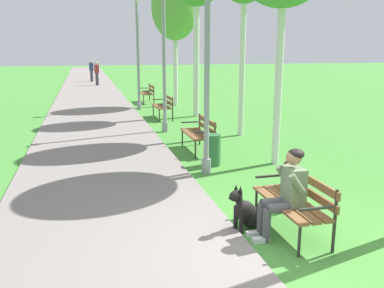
{
  "coord_description": "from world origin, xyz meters",
  "views": [
    {
      "loc": [
        -2.32,
        -4.53,
        2.57
      ],
      "look_at": [
        -0.53,
        2.52,
        0.9
      ],
      "focal_mm": 39.32,
      "sensor_mm": 36.0,
      "label": 1
    }
  ],
  "objects_px": {
    "lamp_post_far": "(138,51)",
    "pedestrian_distant": "(97,73)",
    "lamp_post_near": "(207,70)",
    "person_seated_on_near_bench": "(286,190)",
    "pedestrian_further_distant": "(91,71)",
    "park_bench_furthest": "(148,92)",
    "lamp_post_mid": "(164,57)",
    "park_bench_near": "(296,198)",
    "park_bench_mid": "(200,131)",
    "litter_bin": "(212,150)",
    "dog_black": "(248,212)",
    "birch_tree_fifth": "(175,7)",
    "park_bench_far": "(164,105)"
  },
  "relations": [
    {
      "from": "park_bench_mid",
      "to": "dog_black",
      "type": "bearing_deg",
      "value": -97.0
    },
    {
      "from": "park_bench_mid",
      "to": "pedestrian_distant",
      "type": "height_order",
      "value": "pedestrian_distant"
    },
    {
      "from": "person_seated_on_near_bench",
      "to": "park_bench_mid",
      "type": "bearing_deg",
      "value": 88.05
    },
    {
      "from": "lamp_post_near",
      "to": "pedestrian_distant",
      "type": "relative_size",
      "value": 2.5
    },
    {
      "from": "person_seated_on_near_bench",
      "to": "pedestrian_further_distant",
      "type": "xyz_separation_m",
      "value": [
        -2.04,
        28.31,
        0.16
      ]
    },
    {
      "from": "lamp_post_near",
      "to": "birch_tree_fifth",
      "type": "height_order",
      "value": "birch_tree_fifth"
    },
    {
      "from": "person_seated_on_near_bench",
      "to": "lamp_post_far",
      "type": "height_order",
      "value": "lamp_post_far"
    },
    {
      "from": "dog_black",
      "to": "litter_bin",
      "type": "height_order",
      "value": "dog_black"
    },
    {
      "from": "litter_bin",
      "to": "park_bench_mid",
      "type": "bearing_deg",
      "value": 86.58
    },
    {
      "from": "lamp_post_near",
      "to": "pedestrian_distant",
      "type": "xyz_separation_m",
      "value": [
        -1.55,
        21.69,
        -1.29
      ]
    },
    {
      "from": "person_seated_on_near_bench",
      "to": "litter_bin",
      "type": "relative_size",
      "value": 1.79
    },
    {
      "from": "dog_black",
      "to": "litter_bin",
      "type": "distance_m",
      "value": 3.41
    },
    {
      "from": "lamp_post_mid",
      "to": "pedestrian_distant",
      "type": "height_order",
      "value": "lamp_post_mid"
    },
    {
      "from": "lamp_post_far",
      "to": "pedestrian_distant",
      "type": "bearing_deg",
      "value": 96.45
    },
    {
      "from": "park_bench_mid",
      "to": "person_seated_on_near_bench",
      "type": "xyz_separation_m",
      "value": [
        -0.17,
        -5.09,
        0.17
      ]
    },
    {
      "from": "dog_black",
      "to": "lamp_post_near",
      "type": "xyz_separation_m",
      "value": [
        0.21,
        2.86,
        1.87
      ]
    },
    {
      "from": "park_bench_furthest",
      "to": "person_seated_on_near_bench",
      "type": "xyz_separation_m",
      "value": [
        -0.31,
        -15.04,
        0.17
      ]
    },
    {
      "from": "lamp_post_near",
      "to": "pedestrian_distant",
      "type": "distance_m",
      "value": 21.78
    },
    {
      "from": "dog_black",
      "to": "lamp_post_near",
      "type": "distance_m",
      "value": 3.43
    },
    {
      "from": "park_bench_near",
      "to": "lamp_post_mid",
      "type": "bearing_deg",
      "value": 93.19
    },
    {
      "from": "park_bench_mid",
      "to": "lamp_post_mid",
      "type": "distance_m",
      "value": 3.25
    },
    {
      "from": "lamp_post_far",
      "to": "pedestrian_further_distant",
      "type": "bearing_deg",
      "value": 96.12
    },
    {
      "from": "lamp_post_near",
      "to": "pedestrian_further_distant",
      "type": "height_order",
      "value": "lamp_post_near"
    },
    {
      "from": "park_bench_near",
      "to": "lamp_post_mid",
      "type": "distance_m",
      "value": 7.89
    },
    {
      "from": "park_bench_furthest",
      "to": "person_seated_on_near_bench",
      "type": "height_order",
      "value": "person_seated_on_near_bench"
    },
    {
      "from": "park_bench_near",
      "to": "park_bench_furthest",
      "type": "bearing_deg",
      "value": 89.61
    },
    {
      "from": "dog_black",
      "to": "pedestrian_distant",
      "type": "xyz_separation_m",
      "value": [
        -1.34,
        24.55,
        0.58
      ]
    },
    {
      "from": "park_bench_near",
      "to": "litter_bin",
      "type": "distance_m",
      "value": 3.63
    },
    {
      "from": "park_bench_furthest",
      "to": "person_seated_on_near_bench",
      "type": "distance_m",
      "value": 15.05
    },
    {
      "from": "lamp_post_mid",
      "to": "litter_bin",
      "type": "bearing_deg",
      "value": -85.59
    },
    {
      "from": "dog_black",
      "to": "lamp_post_far",
      "type": "distance_m",
      "value": 12.66
    },
    {
      "from": "park_bench_mid",
      "to": "park_bench_far",
      "type": "bearing_deg",
      "value": 89.48
    },
    {
      "from": "dog_black",
      "to": "lamp_post_far",
      "type": "xyz_separation_m",
      "value": [
        0.03,
        12.48,
        2.15
      ]
    },
    {
      "from": "lamp_post_near",
      "to": "lamp_post_mid",
      "type": "relative_size",
      "value": 0.93
    },
    {
      "from": "lamp_post_near",
      "to": "lamp_post_far",
      "type": "relative_size",
      "value": 0.88
    },
    {
      "from": "park_bench_far",
      "to": "park_bench_furthest",
      "type": "height_order",
      "value": "same"
    },
    {
      "from": "lamp_post_far",
      "to": "pedestrian_further_distant",
      "type": "distance_m",
      "value": 15.65
    },
    {
      "from": "person_seated_on_near_bench",
      "to": "pedestrian_further_distant",
      "type": "distance_m",
      "value": 28.39
    },
    {
      "from": "birch_tree_fifth",
      "to": "pedestrian_further_distant",
      "type": "xyz_separation_m",
      "value": [
        -3.44,
        14.57,
        -3.44
      ]
    },
    {
      "from": "litter_bin",
      "to": "park_bench_near",
      "type": "bearing_deg",
      "value": -88.17
    },
    {
      "from": "person_seated_on_near_bench",
      "to": "pedestrian_further_distant",
      "type": "relative_size",
      "value": 0.76
    },
    {
      "from": "park_bench_furthest",
      "to": "lamp_post_near",
      "type": "relative_size",
      "value": 0.36
    },
    {
      "from": "pedestrian_distant",
      "to": "park_bench_furthest",
      "type": "bearing_deg",
      "value": -78.22
    },
    {
      "from": "pedestrian_distant",
      "to": "dog_black",
      "type": "bearing_deg",
      "value": -86.88
    },
    {
      "from": "birch_tree_fifth",
      "to": "pedestrian_further_distant",
      "type": "bearing_deg",
      "value": 103.29
    },
    {
      "from": "dog_black",
      "to": "litter_bin",
      "type": "bearing_deg",
      "value": 81.56
    },
    {
      "from": "lamp_post_mid",
      "to": "litter_bin",
      "type": "height_order",
      "value": "lamp_post_mid"
    },
    {
      "from": "lamp_post_near",
      "to": "litter_bin",
      "type": "height_order",
      "value": "lamp_post_near"
    },
    {
      "from": "lamp_post_far",
      "to": "person_seated_on_near_bench",
      "type": "bearing_deg",
      "value": -88.29
    },
    {
      "from": "park_bench_mid",
      "to": "park_bench_furthest",
      "type": "bearing_deg",
      "value": 89.22
    }
  ]
}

